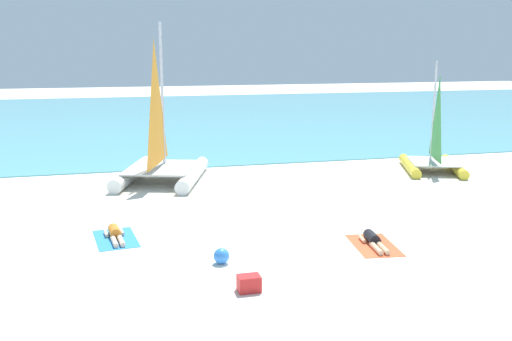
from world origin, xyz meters
name	(u,v)px	position (x,y,z in m)	size (l,w,h in m)	color
ground_plane	(229,176)	(0.00, 10.00, 0.00)	(120.00, 120.00, 0.00)	silver
ocean_water	(172,117)	(0.00, 32.02, 0.03)	(120.00, 40.00, 0.05)	#5BB2C1
sailboat_white	(161,159)	(-2.81, 9.79, 0.94)	(4.40, 5.52, 6.28)	white
sailboat_yellow	(433,155)	(8.82, 8.81, 0.71)	(3.43, 4.22, 4.75)	yellow
towel_left	(116,239)	(-4.73, 2.88, 0.01)	(1.10, 1.90, 0.01)	#338CD8
sunbather_left	(115,234)	(-4.74, 2.94, 0.13)	(0.59, 1.57, 0.30)	orange
towel_right	(374,245)	(2.08, 0.57, 0.01)	(1.10, 1.90, 0.01)	#EA5933
sunbather_right	(373,240)	(2.08, 0.63, 0.13)	(0.60, 1.57, 0.30)	black
beach_ball	(221,256)	(-2.20, 0.27, 0.20)	(0.40, 0.40, 0.40)	#337FE5
cooler_box	(249,283)	(-1.93, -1.50, 0.18)	(0.50, 0.36, 0.36)	red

